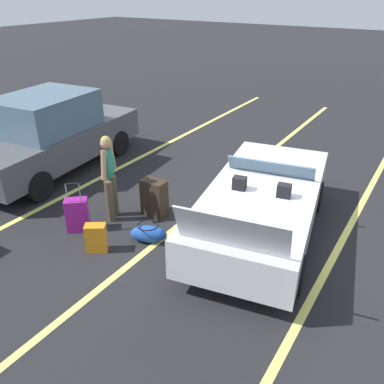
# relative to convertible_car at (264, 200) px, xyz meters

# --- Properties ---
(ground_plane) EXTENTS (80.00, 80.00, 0.00)m
(ground_plane) POSITION_rel_convertible_car_xyz_m (-0.19, -0.04, -0.59)
(ground_plane) COLOR black
(lot_line_near) EXTENTS (18.00, 0.12, 0.01)m
(lot_line_near) POSITION_rel_convertible_car_xyz_m (-0.19, -1.35, -0.59)
(lot_line_near) COLOR #EAE066
(lot_line_near) RESTS_ON ground_plane
(lot_line_mid) EXTENTS (18.00, 0.12, 0.01)m
(lot_line_mid) POSITION_rel_convertible_car_xyz_m (-0.19, 1.35, -0.59)
(lot_line_mid) COLOR #EAE066
(lot_line_mid) RESTS_ON ground_plane
(lot_line_far) EXTENTS (18.00, 0.12, 0.01)m
(lot_line_far) POSITION_rel_convertible_car_xyz_m (-0.19, 4.05, -0.59)
(lot_line_far) COLOR #EAE066
(lot_line_far) RESTS_ON ground_plane
(convertible_car) EXTENTS (4.39, 2.51, 1.52)m
(convertible_car) POSITION_rel_convertible_car_xyz_m (0.00, 0.00, 0.00)
(convertible_car) COLOR silver
(convertible_car) RESTS_ON ground_plane
(suitcase_large_black) EXTENTS (0.31, 0.48, 0.74)m
(suitcase_large_black) POSITION_rel_convertible_car_xyz_m (-0.66, 1.96, -0.22)
(suitcase_large_black) COLOR #2D2319
(suitcase_large_black) RESTS_ON ground_plane
(suitcase_medium_bright) EXTENTS (0.44, 0.46, 0.98)m
(suitcase_medium_bright) POSITION_rel_convertible_car_xyz_m (-1.83, 2.80, -0.28)
(suitcase_medium_bright) COLOR #991E8C
(suitcase_medium_bright) RESTS_ON ground_plane
(suitcase_small_carryon) EXTENTS (0.36, 0.39, 0.50)m
(suitcase_small_carryon) POSITION_rel_convertible_car_xyz_m (-2.12, 2.06, -0.34)
(suitcase_small_carryon) COLOR orange
(suitcase_small_carryon) RESTS_ON ground_plane
(duffel_bag) EXTENTS (0.56, 0.71, 0.34)m
(duffel_bag) POSITION_rel_convertible_car_xyz_m (-1.44, 1.50, -0.43)
(duffel_bag) COLOR #1E479E
(duffel_bag) RESTS_ON ground_plane
(traveler_person) EXTENTS (0.59, 0.33, 1.65)m
(traveler_person) POSITION_rel_convertible_car_xyz_m (-1.17, 2.57, 0.34)
(traveler_person) COLOR #4C3F2D
(traveler_person) RESTS_ON ground_plane
(parked_sedan_near) EXTENTS (4.67, 2.29, 1.82)m
(parked_sedan_near) POSITION_rel_convertible_car_xyz_m (-0.20, 5.31, 0.30)
(parked_sedan_near) COLOR #4C4C51
(parked_sedan_near) RESTS_ON ground_plane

